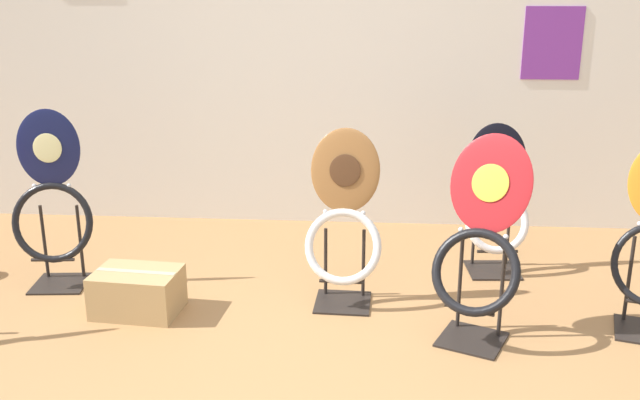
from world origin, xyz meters
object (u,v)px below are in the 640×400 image
toilet_seat_display_crimson_swirl (480,251)px  toilet_seat_display_woodgrain (344,223)px  storage_box (138,292)px  toilet_seat_display_jazz_black (497,209)px  toilet_seat_display_navy_moon (52,208)px

toilet_seat_display_crimson_swirl → toilet_seat_display_woodgrain: bearing=151.1°
toilet_seat_display_woodgrain → storage_box: 1.08m
toilet_seat_display_jazz_black → storage_box: (-1.84, -0.67, -0.26)m
toilet_seat_display_crimson_swirl → toilet_seat_display_woodgrain: 0.71m
storage_box → toilet_seat_display_woodgrain: bearing=10.8°
toilet_seat_display_crimson_swirl → toilet_seat_display_navy_moon: (-2.16, 0.44, 0.01)m
toilet_seat_display_jazz_black → toilet_seat_display_woodgrain: bearing=-150.0°
toilet_seat_display_crimson_swirl → toilet_seat_display_woodgrain: (-0.62, 0.34, -0.00)m
toilet_seat_display_crimson_swirl → toilet_seat_display_navy_moon: 2.21m
toilet_seat_display_crimson_swirl → storage_box: size_ratio=2.15×
toilet_seat_display_crimson_swirl → toilet_seat_display_jazz_black: size_ratio=1.12×
toilet_seat_display_crimson_swirl → toilet_seat_display_navy_moon: toilet_seat_display_navy_moon is taller
storage_box → toilet_seat_display_jazz_black: bearing=20.1°
toilet_seat_display_navy_moon → storage_box: toilet_seat_display_navy_moon is taller
toilet_seat_display_woodgrain → storage_box: size_ratio=2.06×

